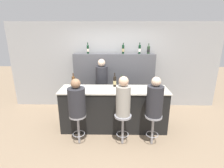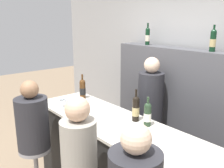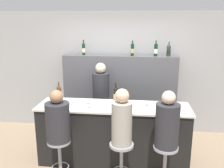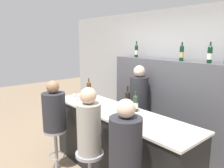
% 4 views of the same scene
% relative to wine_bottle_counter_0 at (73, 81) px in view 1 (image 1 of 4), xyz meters
% --- Properties ---
extents(ground_plane, '(16.00, 16.00, 0.00)m').
position_rel_wine_bottle_counter_0_xyz_m(ground_plane, '(0.99, -0.51, -1.16)').
color(ground_plane, '#8C755B').
extents(wall_back, '(6.40, 0.05, 2.60)m').
position_rel_wine_bottle_counter_0_xyz_m(wall_back, '(0.99, 1.23, 0.14)').
color(wall_back, '#9E9E9E').
rests_on(wall_back, ground_plane).
extents(bar_counter, '(2.54, 0.69, 1.03)m').
position_rel_wine_bottle_counter_0_xyz_m(bar_counter, '(0.99, -0.19, -0.65)').
color(bar_counter, black).
rests_on(bar_counter, ground_plane).
extents(back_bar_cabinet, '(2.38, 0.28, 1.70)m').
position_rel_wine_bottle_counter_0_xyz_m(back_bar_cabinet, '(0.99, 1.00, -0.31)').
color(back_bar_cabinet, '#4C4C51').
rests_on(back_bar_cabinet, ground_plane).
extents(wine_bottle_counter_0, '(0.08, 0.08, 0.33)m').
position_rel_wine_bottle_counter_0_xyz_m(wine_bottle_counter_0, '(0.00, 0.00, 0.00)').
color(wine_bottle_counter_0, '#4C2D14').
rests_on(wine_bottle_counter_0, bar_counter).
extents(wine_bottle_counter_1, '(0.08, 0.08, 0.35)m').
position_rel_wine_bottle_counter_0_xyz_m(wine_bottle_counter_1, '(1.01, 0.00, 0.00)').
color(wine_bottle_counter_1, black).
rests_on(wine_bottle_counter_1, bar_counter).
extents(wine_bottle_counter_2, '(0.08, 0.08, 0.30)m').
position_rel_wine_bottle_counter_0_xyz_m(wine_bottle_counter_2, '(1.17, 0.00, -0.01)').
color(wine_bottle_counter_2, '#233823').
rests_on(wine_bottle_counter_2, bar_counter).
extents(wine_bottle_backbar_0, '(0.07, 0.07, 0.32)m').
position_rel_wine_bottle_counter_0_xyz_m(wine_bottle_backbar_0, '(0.23, 1.00, 0.67)').
color(wine_bottle_backbar_0, black).
rests_on(wine_bottle_backbar_0, back_bar_cabinet).
extents(wine_bottle_backbar_1, '(0.07, 0.07, 0.31)m').
position_rel_wine_bottle_counter_0_xyz_m(wine_bottle_backbar_1, '(1.25, 1.00, 0.67)').
color(wine_bottle_backbar_1, black).
rests_on(wine_bottle_backbar_1, back_bar_cabinet).
extents(wine_bottle_backbar_2, '(0.07, 0.07, 0.32)m').
position_rel_wine_bottle_counter_0_xyz_m(wine_bottle_backbar_2, '(1.72, 1.00, 0.67)').
color(wine_bottle_backbar_2, black).
rests_on(wine_bottle_backbar_2, back_bar_cabinet).
extents(wine_bottle_backbar_3, '(0.08, 0.08, 0.29)m').
position_rel_wine_bottle_counter_0_xyz_m(wine_bottle_backbar_3, '(1.97, 1.00, 0.66)').
color(wine_bottle_backbar_3, '#233823').
rests_on(wine_bottle_backbar_3, back_bar_cabinet).
extents(wine_glass_0, '(0.07, 0.07, 0.13)m').
position_rel_wine_bottle_counter_0_xyz_m(wine_glass_0, '(0.13, -0.39, -0.04)').
color(wine_glass_0, silver).
rests_on(wine_glass_0, bar_counter).
extents(wine_glass_1, '(0.07, 0.07, 0.16)m').
position_rel_wine_bottle_counter_0_xyz_m(wine_glass_1, '(0.27, -0.39, -0.02)').
color(wine_glass_1, silver).
rests_on(wine_glass_1, bar_counter).
extents(wine_glass_2, '(0.08, 0.08, 0.15)m').
position_rel_wine_bottle_counter_0_xyz_m(wine_glass_2, '(0.62, -0.39, -0.02)').
color(wine_glass_2, silver).
rests_on(wine_glass_2, bar_counter).
extents(wine_glass_3, '(0.06, 0.06, 0.15)m').
position_rel_wine_bottle_counter_0_xyz_m(wine_glass_3, '(1.54, -0.39, -0.03)').
color(wine_glass_3, silver).
rests_on(wine_glass_3, bar_counter).
extents(metal_bowl, '(0.21, 0.21, 0.07)m').
position_rel_wine_bottle_counter_0_xyz_m(metal_bowl, '(0.21, -0.22, -0.10)').
color(metal_bowl, '#B7B7BC').
rests_on(metal_bowl, bar_counter).
extents(bar_stool_left, '(0.35, 0.35, 0.67)m').
position_rel_wine_bottle_counter_0_xyz_m(bar_stool_left, '(0.24, -0.82, -0.64)').
color(bar_stool_left, gray).
rests_on(bar_stool_left, ground_plane).
extents(guest_seated_left, '(0.35, 0.35, 0.78)m').
position_rel_wine_bottle_counter_0_xyz_m(guest_seated_left, '(0.24, -0.82, -0.16)').
color(guest_seated_left, '#28282D').
rests_on(guest_seated_left, bar_stool_left).
extents(bar_stool_middle, '(0.35, 0.35, 0.67)m').
position_rel_wine_bottle_counter_0_xyz_m(bar_stool_middle, '(1.18, -0.82, -0.64)').
color(bar_stool_middle, gray).
rests_on(bar_stool_middle, ground_plane).
extents(guest_seated_middle, '(0.29, 0.29, 0.83)m').
position_rel_wine_bottle_counter_0_xyz_m(guest_seated_middle, '(1.18, -0.82, -0.12)').
color(guest_seated_middle, gray).
rests_on(guest_seated_middle, bar_stool_middle).
extents(bar_stool_right, '(0.35, 0.35, 0.67)m').
position_rel_wine_bottle_counter_0_xyz_m(bar_stool_right, '(1.81, -0.82, -0.64)').
color(bar_stool_right, gray).
rests_on(bar_stool_right, ground_plane).
extents(guest_seated_right, '(0.33, 0.33, 0.82)m').
position_rel_wine_bottle_counter_0_xyz_m(guest_seated_right, '(1.81, -0.82, -0.14)').
color(guest_seated_right, '#28282D').
rests_on(guest_seated_right, bar_stool_right).
extents(bartender, '(0.33, 0.33, 1.60)m').
position_rel_wine_bottle_counter_0_xyz_m(bartender, '(0.64, 0.65, -0.42)').
color(bartender, '#28282D').
rests_on(bartender, ground_plane).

